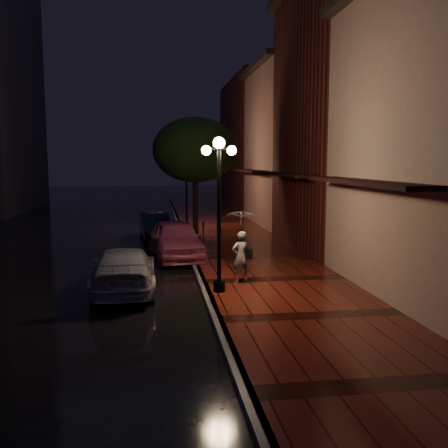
{
  "coord_description": "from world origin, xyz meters",
  "views": [
    {
      "loc": [
        -1.42,
        -18.63,
        3.81
      ],
      "look_at": [
        1.22,
        0.24,
        1.4
      ],
      "focal_mm": 40.0,
      "sensor_mm": 36.0,
      "label": 1
    }
  ],
  "objects_px": {
    "street_tree": "(195,152)",
    "woman_with_umbrella": "(241,235)",
    "streetlamp_far": "(186,183)",
    "pink_car": "(176,239)",
    "streetlamp_near": "(219,205)",
    "silver_car": "(124,270)",
    "parking_meter": "(203,234)",
    "navy_car": "(155,225)"
  },
  "relations": [
    {
      "from": "streetlamp_far",
      "to": "streetlamp_near",
      "type": "bearing_deg",
      "value": -90.0
    },
    {
      "from": "silver_car",
      "to": "navy_car",
      "type": "bearing_deg",
      "value": -96.32
    },
    {
      "from": "pink_car",
      "to": "streetlamp_near",
      "type": "bearing_deg",
      "value": -86.36
    },
    {
      "from": "streetlamp_near",
      "to": "streetlamp_far",
      "type": "relative_size",
      "value": 1.0
    },
    {
      "from": "streetlamp_near",
      "to": "pink_car",
      "type": "height_order",
      "value": "streetlamp_near"
    },
    {
      "from": "streetlamp_near",
      "to": "streetlamp_far",
      "type": "bearing_deg",
      "value": 90.0
    },
    {
      "from": "street_tree",
      "to": "silver_car",
      "type": "relative_size",
      "value": 1.3
    },
    {
      "from": "navy_car",
      "to": "silver_car",
      "type": "xyz_separation_m",
      "value": [
        -0.93,
        -10.18,
        0.01
      ]
    },
    {
      "from": "pink_car",
      "to": "navy_car",
      "type": "height_order",
      "value": "pink_car"
    },
    {
      "from": "streetlamp_near",
      "to": "streetlamp_far",
      "type": "height_order",
      "value": "same"
    },
    {
      "from": "pink_car",
      "to": "navy_car",
      "type": "xyz_separation_m",
      "value": [
        -0.81,
        5.4,
        -0.13
      ]
    },
    {
      "from": "streetlamp_near",
      "to": "woman_with_umbrella",
      "type": "distance_m",
      "value": 1.6
    },
    {
      "from": "street_tree",
      "to": "silver_car",
      "type": "bearing_deg",
      "value": -106.38
    },
    {
      "from": "pink_car",
      "to": "woman_with_umbrella",
      "type": "height_order",
      "value": "woman_with_umbrella"
    },
    {
      "from": "woman_with_umbrella",
      "to": "parking_meter",
      "type": "height_order",
      "value": "woman_with_umbrella"
    },
    {
      "from": "streetlamp_far",
      "to": "woman_with_umbrella",
      "type": "distance_m",
      "value": 13.1
    },
    {
      "from": "streetlamp_near",
      "to": "parking_meter",
      "type": "bearing_deg",
      "value": 88.46
    },
    {
      "from": "street_tree",
      "to": "woman_with_umbrella",
      "type": "bearing_deg",
      "value": -86.95
    },
    {
      "from": "streetlamp_far",
      "to": "parking_meter",
      "type": "relative_size",
      "value": 3.52
    },
    {
      "from": "navy_car",
      "to": "parking_meter",
      "type": "bearing_deg",
      "value": -74.27
    },
    {
      "from": "pink_car",
      "to": "woman_with_umbrella",
      "type": "relative_size",
      "value": 2.05
    },
    {
      "from": "pink_car",
      "to": "street_tree",
      "type": "bearing_deg",
      "value": 71.29
    },
    {
      "from": "pink_car",
      "to": "silver_car",
      "type": "distance_m",
      "value": 5.09
    },
    {
      "from": "street_tree",
      "to": "woman_with_umbrella",
      "type": "height_order",
      "value": "street_tree"
    },
    {
      "from": "silver_car",
      "to": "woman_with_umbrella",
      "type": "xyz_separation_m",
      "value": [
        3.49,
        0.02,
        0.95
      ]
    },
    {
      "from": "parking_meter",
      "to": "navy_car",
      "type": "bearing_deg",
      "value": 130.18
    },
    {
      "from": "streetlamp_far",
      "to": "navy_car",
      "type": "relative_size",
      "value": 1.12
    },
    {
      "from": "streetlamp_far",
      "to": "navy_car",
      "type": "height_order",
      "value": "streetlamp_far"
    },
    {
      "from": "street_tree",
      "to": "streetlamp_near",
      "type": "bearing_deg",
      "value": -91.35
    },
    {
      "from": "street_tree",
      "to": "woman_with_umbrella",
      "type": "distance_m",
      "value": 10.38
    },
    {
      "from": "streetlamp_far",
      "to": "navy_car",
      "type": "distance_m",
      "value": 3.9
    },
    {
      "from": "navy_car",
      "to": "silver_car",
      "type": "relative_size",
      "value": 0.86
    },
    {
      "from": "pink_car",
      "to": "parking_meter",
      "type": "xyz_separation_m",
      "value": [
        1.12,
        0.5,
        0.13
      ]
    },
    {
      "from": "navy_car",
      "to": "woman_with_umbrella",
      "type": "relative_size",
      "value": 1.76
    },
    {
      "from": "street_tree",
      "to": "parking_meter",
      "type": "bearing_deg",
      "value": -91.1
    },
    {
      "from": "streetlamp_far",
      "to": "parking_meter",
      "type": "bearing_deg",
      "value": -88.77
    },
    {
      "from": "pink_car",
      "to": "silver_car",
      "type": "xyz_separation_m",
      "value": [
        -1.74,
        -4.78,
        -0.12
      ]
    },
    {
      "from": "street_tree",
      "to": "woman_with_umbrella",
      "type": "xyz_separation_m",
      "value": [
        0.53,
        -10.02,
        -2.65
      ]
    },
    {
      "from": "streetlamp_far",
      "to": "pink_car",
      "type": "distance_m",
      "value": 8.53
    },
    {
      "from": "streetlamp_far",
      "to": "silver_car",
      "type": "bearing_deg",
      "value": -101.66
    },
    {
      "from": "streetlamp_far",
      "to": "parking_meter",
      "type": "distance_m",
      "value": 7.96
    },
    {
      "from": "parking_meter",
      "to": "streetlamp_far",
      "type": "bearing_deg",
      "value": 109.91
    }
  ]
}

